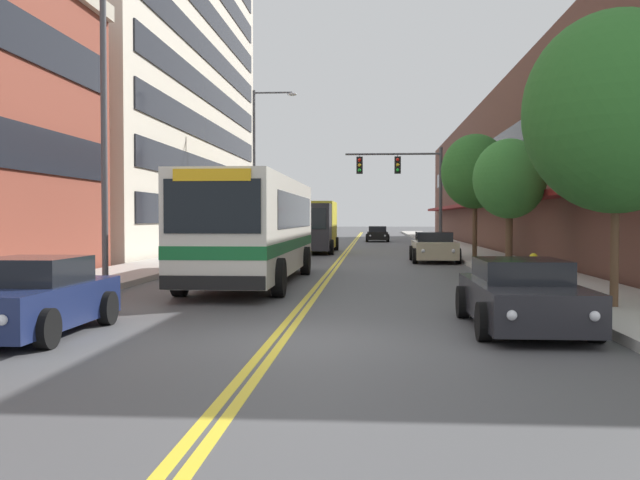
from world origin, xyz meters
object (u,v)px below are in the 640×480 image
at_px(car_silver_parked_left_near, 277,241).
at_px(box_truck, 314,226).
at_px(car_beige_parked_right_mid, 434,248).
at_px(car_black_moving_lead, 377,234).
at_px(street_lamp_left_far, 260,158).
at_px(car_charcoal_parked_right_foreground, 522,296).
at_px(fire_hydrant, 533,269).
at_px(street_tree_right_mid, 510,179).
at_px(city_bus, 255,225).
at_px(street_lamp_left_near, 113,110).
at_px(traffic_signal_mast, 407,179).
at_px(street_tree_right_near, 616,112).
at_px(street_tree_right_far, 475,172).
at_px(car_navy_parked_left_mid, 31,299).

height_order(car_silver_parked_left_near, box_truck, box_truck).
xyz_separation_m(car_beige_parked_right_mid, car_black_moving_lead, (-2.40, 28.44, -0.04)).
relative_size(box_truck, street_lamp_left_far, 0.82).
relative_size(car_charcoal_parked_right_foreground, car_black_moving_lead, 1.07).
relative_size(street_lamp_left_far, fire_hydrant, 10.78).
xyz_separation_m(street_lamp_left_far, street_tree_right_mid, (11.48, -14.58, -2.08)).
distance_m(city_bus, street_lamp_left_near, 5.92).
bearing_deg(car_beige_parked_right_mid, traffic_signal_mast, 99.54).
relative_size(box_truck, traffic_signal_mast, 1.31).
xyz_separation_m(car_black_moving_lead, fire_hydrant, (3.99, -41.51, -0.00)).
distance_m(box_truck, street_lamp_left_far, 5.05).
distance_m(car_beige_parked_right_mid, street_lamp_left_far, 13.21).
bearing_deg(street_lamp_left_far, city_bus, -81.34).
distance_m(street_tree_right_near, street_tree_right_mid, 11.22).
height_order(car_black_moving_lead, fire_hydrant, car_black_moving_lead).
bearing_deg(street_tree_right_far, car_charcoal_parked_right_foreground, -95.78).
height_order(box_truck, fire_hydrant, box_truck).
xyz_separation_m(street_tree_right_near, street_tree_right_mid, (-0.05, 11.19, -0.76)).
xyz_separation_m(car_black_moving_lead, traffic_signal_mast, (1.42, -22.59, 3.52)).
relative_size(car_beige_parked_right_mid, street_tree_right_mid, 0.93).
bearing_deg(car_navy_parked_left_mid, traffic_signal_mast, 74.11).
relative_size(car_silver_parked_left_near, street_tree_right_mid, 1.03).
distance_m(street_tree_right_near, fire_hydrant, 5.95).
bearing_deg(car_silver_parked_left_near, car_beige_parked_right_mid, -51.32).
relative_size(car_charcoal_parked_right_foreground, fire_hydrant, 5.23).
height_order(car_silver_parked_left_near, street_tree_right_mid, street_tree_right_mid).
bearing_deg(city_bus, car_beige_parked_right_mid, 59.40).
distance_m(car_silver_parked_left_near, car_beige_parked_right_mid, 14.00).
bearing_deg(street_lamp_left_far, car_charcoal_parked_right_foreground, -71.59).
distance_m(car_navy_parked_left_mid, box_truck, 29.78).
height_order(street_lamp_left_near, street_tree_right_mid, street_lamp_left_near).
height_order(street_lamp_left_far, fire_hydrant, street_lamp_left_far).
bearing_deg(street_lamp_left_near, traffic_signal_mast, 68.07).
distance_m(city_bus, fire_hydrant, 8.41).
xyz_separation_m(street_lamp_left_far, street_tree_right_far, (11.40, -6.40, -1.28)).
xyz_separation_m(car_navy_parked_left_mid, street_tree_right_far, (10.73, 22.69, 3.61)).
bearing_deg(car_charcoal_parked_right_foreground, car_navy_parked_left_mid, -171.16).
xyz_separation_m(car_silver_parked_left_near, street_tree_right_near, (10.94, -28.72, 3.58)).
relative_size(car_charcoal_parked_right_foreground, street_lamp_left_far, 0.48).
relative_size(car_silver_parked_left_near, box_truck, 0.63).
relative_size(car_charcoal_parked_right_foreground, street_tree_right_far, 0.78).
xyz_separation_m(car_charcoal_parked_right_foreground, street_lamp_left_near, (-9.32, 4.68, 4.16)).
bearing_deg(car_silver_parked_left_near, street_lamp_left_far, -101.23).
bearing_deg(street_tree_right_far, street_tree_right_mid, -89.45).
xyz_separation_m(car_silver_parked_left_near, car_black_moving_lead, (6.35, 17.51, 0.01)).
height_order(box_truck, street_lamp_left_far, street_lamp_left_far).
distance_m(car_charcoal_parked_right_foreground, box_truck, 29.01).
bearing_deg(street_tree_right_near, street_lamp_left_near, 166.97).
relative_size(street_tree_right_far, fire_hydrant, 6.71).
height_order(street_lamp_left_near, fire_hydrant, street_lamp_left_near).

